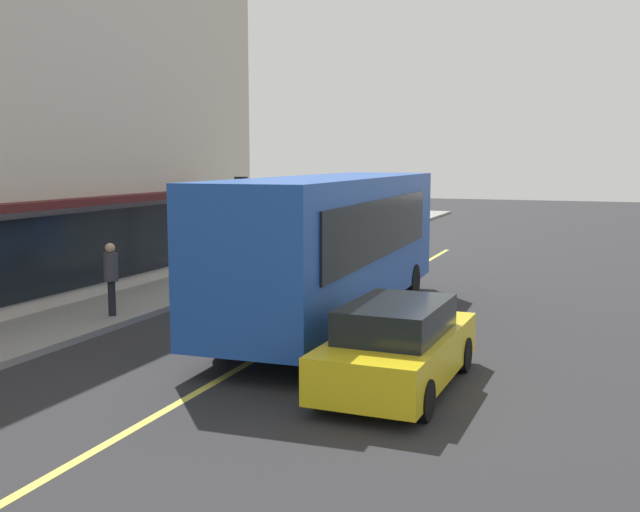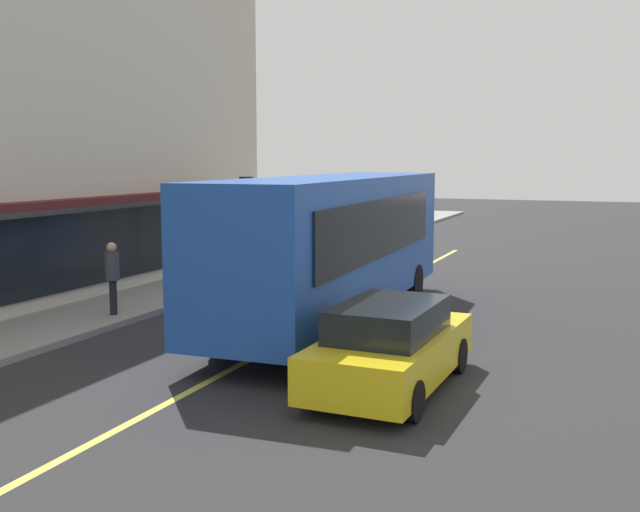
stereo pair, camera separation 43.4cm
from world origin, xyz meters
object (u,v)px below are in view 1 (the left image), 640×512
object	(u,v)px
bus	(335,240)
car_yellow	(398,346)
pedestrian_at_corner	(111,272)
traffic_light	(242,202)
pedestrian_near_storefront	(254,238)

from	to	relation	value
bus	car_yellow	bearing A→B (deg)	-148.48
pedestrian_at_corner	car_yellow	bearing A→B (deg)	-108.77
car_yellow	pedestrian_at_corner	distance (m)	8.27
bus	car_yellow	world-z (taller)	bus
traffic_light	pedestrian_near_storefront	distance (m)	2.34
pedestrian_near_storefront	car_yellow	bearing A→B (deg)	-143.88
pedestrian_near_storefront	pedestrian_at_corner	size ratio (longest dim) A/B	0.97
traffic_light	car_yellow	distance (m)	12.24
traffic_light	pedestrian_at_corner	bearing A→B (deg)	178.81
traffic_light	pedestrian_at_corner	world-z (taller)	traffic_light
bus	pedestrian_near_storefront	size ratio (longest dim) A/B	6.50
bus	pedestrian_at_corner	distance (m)	5.43
pedestrian_at_corner	traffic_light	bearing A→B (deg)	-1.19
car_yellow	bus	bearing A→B (deg)	31.52
traffic_light	pedestrian_near_storefront	xyz separation A→B (m)	(1.85, 0.50, -1.35)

